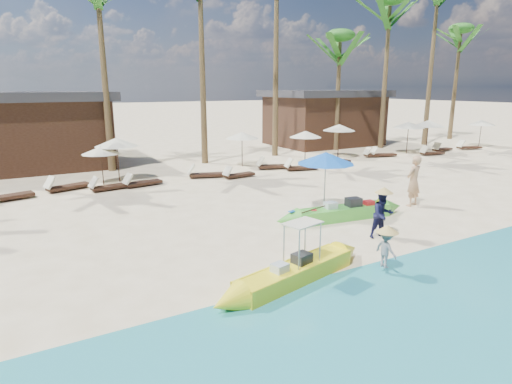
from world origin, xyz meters
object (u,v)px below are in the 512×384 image
blue_umbrella (326,158)px  tourist (413,181)px  green_canoe (342,212)px  yellow_canoe (295,272)px

blue_umbrella → tourist: bearing=-15.4°
green_canoe → yellow_canoe: yellow_canoe is taller
yellow_canoe → blue_umbrella: blue_umbrella is taller
yellow_canoe → blue_umbrella: 6.34m
tourist → yellow_canoe: bearing=11.2°
yellow_canoe → tourist: 8.56m
yellow_canoe → green_canoe: bearing=24.4°
green_canoe → yellow_canoe: bearing=-135.0°
green_canoe → tourist: bearing=7.5°
tourist → green_canoe: bearing=-11.6°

